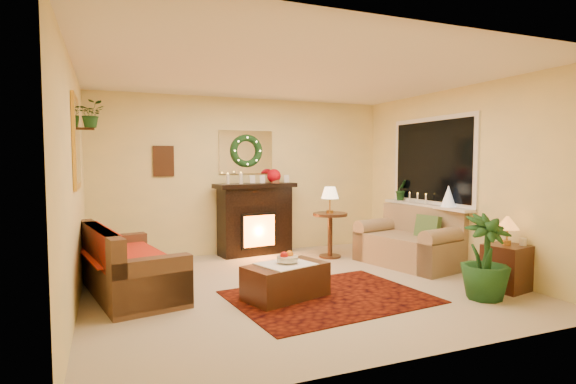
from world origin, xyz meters
name	(u,v)px	position (x,y,z in m)	size (l,w,h in m)	color
floor	(299,286)	(0.00, 0.00, 0.00)	(5.00, 5.00, 0.00)	beige
ceiling	(299,74)	(0.00, 0.00, 2.60)	(5.00, 5.00, 0.00)	white
wall_back	(246,176)	(0.00, 2.25, 1.30)	(5.00, 5.00, 0.00)	#EFD88C
wall_front	(416,194)	(0.00, -2.25, 1.30)	(5.00, 5.00, 0.00)	#EFD88C
wall_left	(74,186)	(-2.50, 0.00, 1.30)	(4.50, 4.50, 0.00)	#EFD88C
wall_right	(458,179)	(2.50, 0.00, 1.30)	(4.50, 4.50, 0.00)	#EFD88C
area_rug	(329,297)	(0.14, -0.57, 0.01)	(2.15, 1.61, 0.01)	#3C0C12
sofa	(131,257)	(-1.95, 0.46, 0.43)	(0.82, 1.86, 0.80)	brown
red_throw	(123,254)	(-2.03, 0.57, 0.46)	(0.82, 1.34, 0.02)	red
fireplace	(255,221)	(0.09, 2.04, 0.55)	(1.21, 0.38, 1.11)	black
poinsettia	(274,176)	(0.43, 2.05, 1.30)	(0.23, 0.23, 0.23)	#B20511
mantel_candle_a	(228,179)	(-0.37, 2.03, 1.26)	(0.06, 0.06, 0.17)	beige
mantel_candle_b	(241,179)	(-0.16, 2.00, 1.26)	(0.06, 0.06, 0.19)	#ECE8BC
mantel_mirror	(246,152)	(0.00, 2.23, 1.70)	(0.92, 0.02, 0.72)	white
wreath	(247,151)	(0.00, 2.19, 1.72)	(0.55, 0.55, 0.11)	#194719
wall_art	(163,161)	(-1.35, 2.23, 1.55)	(0.32, 0.03, 0.48)	#381E11
gold_mirror	(76,143)	(-2.48, 0.30, 1.75)	(0.03, 0.84, 1.00)	gold
hanging_plant	(92,127)	(-2.34, 1.05, 1.97)	(0.33, 0.28, 0.36)	#194719
loveseat	(408,237)	(1.96, 0.41, 0.42)	(0.86, 1.48, 0.86)	#846E52
window_frame	(432,161)	(2.48, 0.55, 1.55)	(0.03, 1.86, 1.36)	white
window_glass	(431,161)	(2.47, 0.55, 1.55)	(0.02, 1.70, 1.22)	black
window_sill	(426,205)	(2.38, 0.55, 0.87)	(0.22, 1.86, 0.04)	white
mini_tree	(448,197)	(2.39, 0.07, 1.04)	(0.22, 0.22, 0.32)	white
sill_plant	(401,189)	(2.41, 1.21, 1.08)	(0.25, 0.20, 0.46)	#295123
side_table_round	(330,237)	(1.13, 1.33, 0.33)	(0.55, 0.55, 0.72)	black
lamp_cream	(330,203)	(1.11, 1.30, 0.88)	(0.28, 0.28, 0.43)	#FFDDA0
end_table_square	(507,268)	(2.26, -1.10, 0.27)	(0.44, 0.44, 0.55)	black
lamp_tiffany	(507,229)	(2.25, -1.09, 0.74)	(0.27, 0.27, 0.39)	orange
coffee_table	(286,280)	(-0.34, -0.42, 0.21)	(0.93, 0.51, 0.39)	#39230F
fruit_bowl	(287,259)	(-0.31, -0.40, 0.45)	(0.24, 0.24, 0.06)	silver
floor_palm	(485,259)	(1.73, -1.28, 0.45)	(1.60, 1.60, 2.86)	#0E3B16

